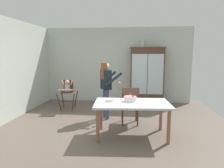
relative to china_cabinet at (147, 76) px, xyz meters
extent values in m
plane|color=#66564C|center=(-1.09, -2.37, -1.00)|extent=(6.24, 6.24, 0.00)
cube|color=beige|center=(-1.09, 0.26, 0.35)|extent=(5.32, 0.06, 2.70)
cube|color=beige|center=(-3.72, -2.37, 0.35)|extent=(0.06, 5.32, 2.70)
cube|color=#4C3323|center=(0.00, 0.00, -0.03)|extent=(1.14, 0.42, 1.95)
cube|color=#4C3323|center=(0.00, 0.00, 0.97)|extent=(1.20, 0.48, 0.04)
cube|color=silver|center=(-0.27, -0.21, 0.07)|extent=(0.52, 0.01, 1.37)
cube|color=silver|center=(0.27, -0.21, 0.07)|extent=(0.52, 0.01, 1.37)
cube|color=#4C3323|center=(0.00, 0.00, 0.07)|extent=(1.06, 0.36, 0.02)
cylinder|color=#B2B7B2|center=(-0.17, 0.00, 1.10)|extent=(0.13, 0.13, 0.22)
cylinder|color=#B2B7B2|center=(-0.17, 0.00, 1.24)|extent=(0.07, 0.07, 0.05)
cylinder|color=#4C3323|center=(-2.74, -1.24, -0.72)|extent=(0.13, 0.15, 0.56)
cylinder|color=#4C3323|center=(-2.31, -1.19, -0.72)|extent=(0.15, 0.13, 0.56)
cylinder|color=#4C3323|center=(-2.79, -0.80, -0.72)|extent=(0.15, 0.13, 0.56)
cylinder|color=#4C3323|center=(-2.35, -0.75, -0.72)|extent=(0.13, 0.15, 0.56)
cube|color=#4C3323|center=(-2.55, -1.00, -0.75)|extent=(0.42, 0.08, 0.02)
cube|color=#4C3323|center=(-2.55, -1.00, -0.43)|extent=(0.37, 0.37, 0.02)
cube|color=#4C3323|center=(-2.56, -0.84, -0.25)|extent=(0.31, 0.06, 0.34)
cube|color=brown|center=(-2.52, -1.26, -0.32)|extent=(0.46, 0.28, 0.02)
cylinder|color=#B2ADD1|center=(-2.55, -0.98, -0.31)|extent=(0.17, 0.17, 0.22)
sphere|color=tan|center=(-2.55, -0.98, -0.13)|extent=(0.15, 0.15, 0.15)
cylinder|color=tan|center=(-2.69, -0.99, -0.14)|extent=(0.10, 0.05, 0.17)
cylinder|color=tan|center=(-2.41, -0.96, -0.14)|extent=(0.10, 0.05, 0.17)
cylinder|color=#3D4C6B|center=(-1.16, -1.80, -0.59)|extent=(0.11, 0.11, 0.82)
cylinder|color=#3D4C6B|center=(-1.24, -1.65, -0.59)|extent=(0.11, 0.11, 0.82)
cube|color=#19232D|center=(-1.20, -1.73, 0.08)|extent=(0.35, 0.41, 0.52)
cube|color=white|center=(-1.11, -1.68, 0.08)|extent=(0.04, 0.06, 0.49)
sphere|color=tan|center=(-1.20, -1.73, 0.43)|extent=(0.19, 0.19, 0.19)
cube|color=brown|center=(-1.25, -1.75, 0.31)|extent=(0.18, 0.22, 0.44)
cylinder|color=#19232D|center=(-0.98, -1.84, 0.09)|extent=(0.46, 0.30, 0.37)
sphere|color=tan|center=(-0.84, -1.76, -0.02)|extent=(0.08, 0.08, 0.08)
cylinder|color=#19232D|center=(-1.17, -1.48, 0.09)|extent=(0.46, 0.30, 0.37)
sphere|color=tan|center=(-1.03, -1.41, -0.02)|extent=(0.08, 0.08, 0.08)
cube|color=silver|center=(-0.48, -2.83, -0.28)|extent=(1.64, 1.02, 0.04)
cylinder|color=brown|center=(-1.15, -3.24, -0.65)|extent=(0.07, 0.07, 0.70)
cylinder|color=brown|center=(0.24, -3.13, -0.65)|extent=(0.07, 0.07, 0.70)
cylinder|color=brown|center=(-1.21, -2.53, -0.65)|extent=(0.07, 0.07, 0.70)
cylinder|color=brown|center=(0.18, -2.41, -0.65)|extent=(0.07, 0.07, 0.70)
cylinder|color=white|center=(-0.53, -2.72, -0.21)|extent=(0.28, 0.28, 0.10)
cylinder|color=pink|center=(-0.53, -2.72, -0.16)|extent=(0.27, 0.27, 0.01)
cylinder|color=#F2E5CC|center=(-0.53, -2.72, -0.13)|extent=(0.01, 0.01, 0.06)
cone|color=yellow|center=(-0.53, -2.72, -0.08)|extent=(0.02, 0.02, 0.02)
sphere|color=red|center=(-0.46, -2.75, -0.14)|extent=(0.04, 0.04, 0.04)
cylinder|color=silver|center=(-0.96, -2.77, -0.24)|extent=(0.18, 0.18, 0.05)
cylinder|color=#4C3323|center=(-0.38, -1.86, -0.78)|extent=(0.04, 0.04, 0.45)
cylinder|color=#4C3323|center=(-0.75, -1.89, -0.78)|extent=(0.04, 0.04, 0.45)
cylinder|color=#4C3323|center=(-0.35, -2.23, -0.78)|extent=(0.04, 0.04, 0.45)
cylinder|color=#4C3323|center=(-0.71, -2.26, -0.78)|extent=(0.04, 0.04, 0.45)
cube|color=brown|center=(-0.55, -2.06, -0.54)|extent=(0.48, 0.48, 0.03)
cube|color=#4C3323|center=(-0.53, -2.26, -0.28)|extent=(0.42, 0.08, 0.48)
cylinder|color=#4C3323|center=(-0.34, -2.24, -0.28)|extent=(0.03, 0.03, 0.48)
cylinder|color=#4C3323|center=(-0.72, -2.28, -0.28)|extent=(0.03, 0.03, 0.48)
camera|label=1|loc=(-0.46, -6.85, 0.75)|focal=31.10mm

